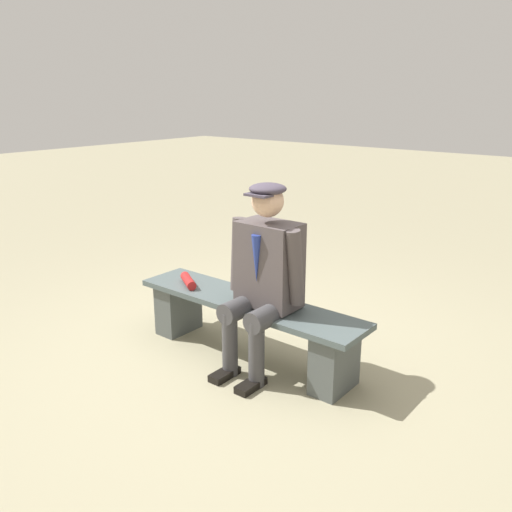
{
  "coord_description": "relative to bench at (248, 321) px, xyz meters",
  "views": [
    {
      "loc": [
        -2.37,
        2.84,
        1.92
      ],
      "look_at": [
        -0.08,
        0.0,
        0.81
      ],
      "focal_mm": 38.03,
      "sensor_mm": 36.0,
      "label": 1
    }
  ],
  "objects": [
    {
      "name": "rolled_magazine",
      "position": [
        0.56,
        0.05,
        0.2
      ],
      "size": [
        0.26,
        0.2,
        0.07
      ],
      "primitive_type": "cylinder",
      "rotation": [
        0.0,
        1.57,
        -0.56
      ],
      "color": "#B21E1E",
      "rests_on": "bench"
    },
    {
      "name": "bench",
      "position": [
        0.0,
        0.0,
        0.0
      ],
      "size": [
        1.87,
        0.42,
        0.46
      ],
      "color": "#485555",
      "rests_on": "ground"
    },
    {
      "name": "seated_man",
      "position": [
        -0.19,
        0.06,
        0.45
      ],
      "size": [
        0.6,
        0.6,
        1.34
      ],
      "color": "#4D4444",
      "rests_on": "ground"
    },
    {
      "name": "ground_plane",
      "position": [
        0.0,
        0.0,
        -0.29
      ],
      "size": [
        30.0,
        30.0,
        0.0
      ],
      "primitive_type": "plane",
      "color": "gray"
    }
  ]
}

